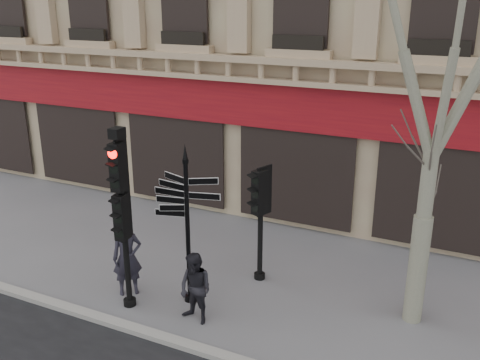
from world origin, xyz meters
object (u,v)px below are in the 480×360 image
object	(u,v)px
plane_tree	(450,2)
pedestrian_b	(196,289)
traffic_signal_secondary	(261,204)
traffic_signal_main	(122,198)
fingerpost	(187,199)
pedestrian_a	(127,257)

from	to	relation	value
plane_tree	pedestrian_b	bearing A→B (deg)	-153.36
traffic_signal_secondary	plane_tree	world-z (taller)	plane_tree
traffic_signal_main	plane_tree	xyz separation A→B (m)	(5.72, 2.14, 3.84)
pedestrian_b	fingerpost	bearing A→B (deg)	141.82
fingerpost	traffic_signal_main	world-z (taller)	traffic_signal_main
traffic_signal_secondary	plane_tree	bearing A→B (deg)	16.05
fingerpost	traffic_signal_main	xyz separation A→B (m)	(-1.10, -0.75, 0.09)
fingerpost	plane_tree	xyz separation A→B (m)	(4.61, 1.40, 3.94)
pedestrian_a	pedestrian_b	bearing A→B (deg)	-50.52
plane_tree	pedestrian_b	world-z (taller)	plane_tree
fingerpost	pedestrian_a	size ratio (longest dim) A/B	2.00
traffic_signal_main	pedestrian_b	xyz separation A→B (m)	(1.64, 0.10, -1.77)
traffic_signal_main	pedestrian_a	size ratio (longest dim) A/B	2.21
fingerpost	pedestrian_b	size ratio (longest dim) A/B	2.35
traffic_signal_main	traffic_signal_secondary	distance (m)	3.20
pedestrian_a	pedestrian_b	size ratio (longest dim) A/B	1.17
fingerpost	pedestrian_b	bearing A→B (deg)	-55.88
traffic_signal_secondary	pedestrian_b	distance (m)	2.56
traffic_signal_secondary	pedestrian_a	world-z (taller)	traffic_signal_secondary
traffic_signal_main	pedestrian_b	size ratio (longest dim) A/B	2.60
traffic_signal_secondary	plane_tree	size ratio (longest dim) A/B	0.30
fingerpost	pedestrian_a	xyz separation A→B (m)	(-1.43, -0.32, -1.54)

